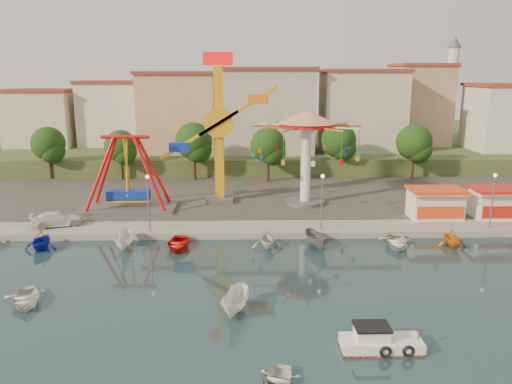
{
  "coord_description": "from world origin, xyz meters",
  "views": [
    {
      "loc": [
        0.8,
        -31.54,
        14.88
      ],
      "look_at": [
        1.91,
        14.0,
        4.0
      ],
      "focal_mm": 35.0,
      "sensor_mm": 36.0,
      "label": 1
    }
  ],
  "objects_px": {
    "pirate_ship_ride": "(127,175)",
    "skiff": "(236,302)",
    "kamikaze_tower": "(223,134)",
    "cabin_motorboat": "(379,343)",
    "wave_swinger": "(306,136)",
    "van": "(57,219)",
    "rowboat_a": "(25,298)"
  },
  "relations": [
    {
      "from": "pirate_ship_ride",
      "to": "skiff",
      "type": "bearing_deg",
      "value": -62.87
    },
    {
      "from": "skiff",
      "to": "kamikaze_tower",
      "type": "bearing_deg",
      "value": 107.5
    },
    {
      "from": "kamikaze_tower",
      "to": "skiff",
      "type": "relative_size",
      "value": 4.37
    },
    {
      "from": "kamikaze_tower",
      "to": "cabin_motorboat",
      "type": "distance_m",
      "value": 32.97
    },
    {
      "from": "wave_swinger",
      "to": "van",
      "type": "relative_size",
      "value": 2.44
    },
    {
      "from": "pirate_ship_ride",
      "to": "kamikaze_tower",
      "type": "height_order",
      "value": "kamikaze_tower"
    },
    {
      "from": "skiff",
      "to": "van",
      "type": "height_order",
      "value": "van"
    },
    {
      "from": "pirate_ship_ride",
      "to": "kamikaze_tower",
      "type": "bearing_deg",
      "value": 15.9
    },
    {
      "from": "pirate_ship_ride",
      "to": "van",
      "type": "xyz_separation_m",
      "value": [
        -5.52,
        -5.99,
        -3.11
      ]
    },
    {
      "from": "cabin_motorboat",
      "to": "rowboat_a",
      "type": "distance_m",
      "value": 22.78
    },
    {
      "from": "cabin_motorboat",
      "to": "skiff",
      "type": "bearing_deg",
      "value": 150.15
    },
    {
      "from": "cabin_motorboat",
      "to": "van",
      "type": "relative_size",
      "value": 0.94
    },
    {
      "from": "rowboat_a",
      "to": "van",
      "type": "xyz_separation_m",
      "value": [
        -3.38,
        15.44,
        0.9
      ]
    },
    {
      "from": "cabin_motorboat",
      "to": "rowboat_a",
      "type": "height_order",
      "value": "cabin_motorboat"
    },
    {
      "from": "kamikaze_tower",
      "to": "rowboat_a",
      "type": "bearing_deg",
      "value": -116.74
    },
    {
      "from": "skiff",
      "to": "van",
      "type": "relative_size",
      "value": 0.8
    },
    {
      "from": "rowboat_a",
      "to": "van",
      "type": "relative_size",
      "value": 0.79
    },
    {
      "from": "kamikaze_tower",
      "to": "skiff",
      "type": "xyz_separation_m",
      "value": [
        1.72,
        -25.95,
        -7.63
      ]
    },
    {
      "from": "pirate_ship_ride",
      "to": "rowboat_a",
      "type": "distance_m",
      "value": 21.9
    },
    {
      "from": "wave_swinger",
      "to": "van",
      "type": "distance_m",
      "value": 26.83
    },
    {
      "from": "wave_swinger",
      "to": "rowboat_a",
      "type": "height_order",
      "value": "wave_swinger"
    },
    {
      "from": "rowboat_a",
      "to": "wave_swinger",
      "type": "bearing_deg",
      "value": 24.35
    },
    {
      "from": "pirate_ship_ride",
      "to": "van",
      "type": "bearing_deg",
      "value": -132.67
    },
    {
      "from": "cabin_motorboat",
      "to": "kamikaze_tower",
      "type": "bearing_deg",
      "value": 107.52
    },
    {
      "from": "wave_swinger",
      "to": "skiff",
      "type": "relative_size",
      "value": 3.07
    },
    {
      "from": "pirate_ship_ride",
      "to": "wave_swinger",
      "type": "xyz_separation_m",
      "value": [
        19.21,
        1.8,
        3.8
      ]
    },
    {
      "from": "wave_swinger",
      "to": "cabin_motorboat",
      "type": "xyz_separation_m",
      "value": [
        0.57,
        -29.43,
        -7.78
      ]
    },
    {
      "from": "rowboat_a",
      "to": "pirate_ship_ride",
      "type": "bearing_deg",
      "value": 61.24
    },
    {
      "from": "skiff",
      "to": "van",
      "type": "bearing_deg",
      "value": 149.14
    },
    {
      "from": "wave_swinger",
      "to": "rowboat_a",
      "type": "relative_size",
      "value": 3.11
    },
    {
      "from": "wave_swinger",
      "to": "skiff",
      "type": "xyz_separation_m",
      "value": [
        -7.39,
        -24.87,
        -7.47
      ]
    },
    {
      "from": "pirate_ship_ride",
      "to": "skiff",
      "type": "relative_size",
      "value": 2.65
    }
  ]
}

